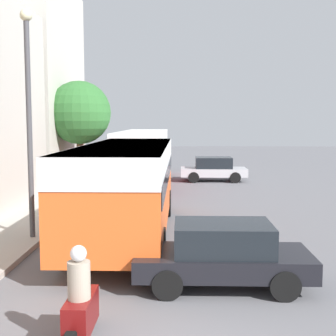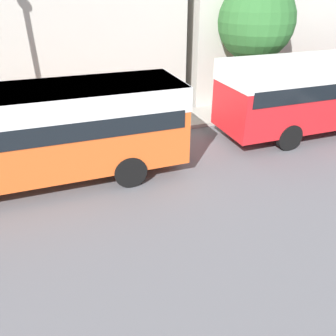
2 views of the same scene
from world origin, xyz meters
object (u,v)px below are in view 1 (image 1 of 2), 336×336
object	(u,v)px
bus_following	(143,149)
car_far_curb	(223,254)
car_crossing	(213,169)
pedestrian_near_curb	(78,165)
bus_lead	(127,177)
motorcycle_behind_lead	(80,309)

from	to	relation	value
bus_following	car_far_curb	bearing A→B (deg)	-79.67
car_crossing	pedestrian_near_curb	bearing A→B (deg)	-81.97
bus_lead	car_far_curb	size ratio (longest dim) A/B	2.60
motorcycle_behind_lead	car_far_curb	xyz separation A→B (m)	(2.52, 2.94, 0.06)
pedestrian_near_curb	bus_lead	bearing A→B (deg)	-70.83
bus_lead	car_far_curb	bearing A→B (deg)	-59.64
car_crossing	car_far_curb	world-z (taller)	car_crossing
motorcycle_behind_lead	car_crossing	world-z (taller)	motorcycle_behind_lead
bus_lead	bus_following	world-z (taller)	bus_following
bus_following	car_crossing	bearing A→B (deg)	12.89
bus_following	car_far_curb	size ratio (longest dim) A/B	2.79
motorcycle_behind_lead	car_crossing	distance (m)	21.22
motorcycle_behind_lead	bus_following	bearing A→B (deg)	91.67
bus_following	pedestrian_near_curb	size ratio (longest dim) A/B	5.91
bus_lead	pedestrian_near_curb	size ratio (longest dim) A/B	5.51
bus_lead	car_crossing	xyz separation A→B (m)	(3.67, 13.51, -1.14)
bus_lead	bus_following	size ratio (longest dim) A/B	0.93
car_far_curb	pedestrian_near_curb	size ratio (longest dim) A/B	2.12
motorcycle_behind_lead	car_far_curb	bearing A→B (deg)	49.38
motorcycle_behind_lead	car_crossing	xyz separation A→B (m)	(3.57, 20.92, 0.07)
motorcycle_behind_lead	car_crossing	size ratio (longest dim) A/B	0.57
bus_following	pedestrian_near_curb	distance (m)	3.93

